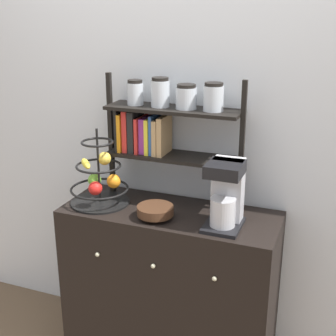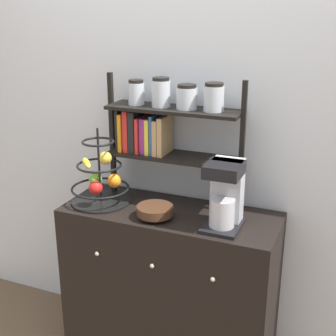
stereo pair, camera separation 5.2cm
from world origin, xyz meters
name	(u,v)px [view 2 (the right image)]	position (x,y,z in m)	size (l,w,h in m)	color
wall_back	(189,124)	(0.00, 0.49, 1.30)	(7.00, 0.05, 2.60)	silver
sideboard	(170,286)	(0.00, 0.22, 0.45)	(1.13, 0.46, 0.90)	black
coffee_maker	(225,194)	(0.30, 0.17, 1.06)	(0.17, 0.22, 0.33)	black
fruit_stand	(100,180)	(-0.39, 0.19, 1.03)	(0.32, 0.32, 0.41)	black
wooden_bowl	(155,211)	(-0.04, 0.12, 0.93)	(0.18, 0.18, 0.06)	#422819
shelf_hutch	(162,123)	(-0.10, 0.35, 1.33)	(0.75, 0.20, 0.68)	black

